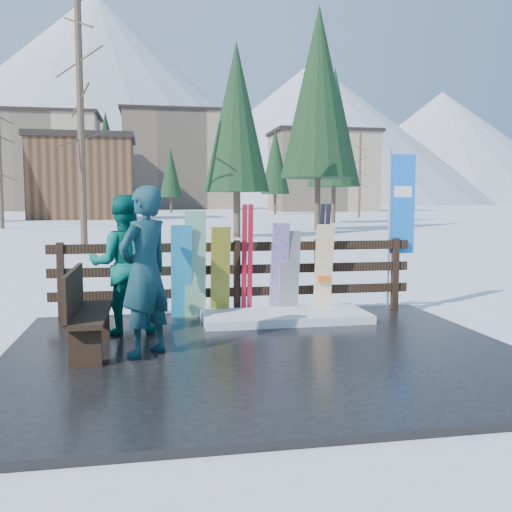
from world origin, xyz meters
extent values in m
plane|color=white|center=(0.00, 0.00, 0.00)|extent=(700.00, 700.00, 0.00)
cube|color=black|center=(0.00, 0.00, 0.04)|extent=(6.00, 5.00, 0.08)
cube|color=black|center=(-2.60, 2.20, 0.66)|extent=(0.10, 0.10, 1.15)
cube|color=black|center=(-1.30, 2.20, 0.66)|extent=(0.10, 0.10, 1.15)
cube|color=black|center=(0.00, 2.20, 0.66)|extent=(0.10, 0.10, 1.15)
cube|color=black|center=(1.30, 2.20, 0.66)|extent=(0.10, 0.10, 1.15)
cube|color=black|center=(2.60, 2.20, 0.66)|extent=(0.10, 0.10, 1.15)
cube|color=black|center=(0.00, 2.20, 0.43)|extent=(5.60, 0.05, 0.14)
cube|color=black|center=(0.00, 2.20, 0.78)|extent=(5.60, 0.05, 0.14)
cube|color=black|center=(0.00, 2.20, 1.13)|extent=(5.60, 0.05, 0.14)
cube|color=white|center=(0.63, 1.60, 0.14)|extent=(2.42, 1.00, 0.12)
cube|color=black|center=(-2.00, 0.29, 0.53)|extent=(0.40, 1.50, 0.06)
cube|color=black|center=(-2.00, -0.31, 0.30)|extent=(0.34, 0.06, 0.45)
cube|color=black|center=(-2.00, 0.89, 0.30)|extent=(0.34, 0.06, 0.45)
cube|color=black|center=(-2.18, 0.29, 0.80)|extent=(0.05, 1.50, 0.50)
cube|color=#24A1D8|center=(-0.86, 1.98, 0.78)|extent=(0.30, 0.33, 1.41)
cube|color=silver|center=(-0.66, 1.98, 0.88)|extent=(0.31, 0.26, 1.61)
cube|color=yellow|center=(-0.28, 1.98, 0.77)|extent=(0.29, 0.30, 1.38)
cube|color=silver|center=(0.62, 1.98, 0.79)|extent=(0.26, 0.31, 1.43)
cube|color=black|center=(0.78, 1.98, 0.73)|extent=(0.31, 0.20, 1.31)
cube|color=white|center=(1.32, 1.98, 0.78)|extent=(0.28, 0.21, 1.40)
cube|color=maroon|center=(0.09, 2.05, 0.93)|extent=(0.07, 0.17, 1.70)
cube|color=maroon|center=(0.18, 2.05, 0.93)|extent=(0.08, 0.17, 1.70)
cube|color=black|center=(1.28, 2.05, 0.94)|extent=(0.08, 0.30, 1.71)
cube|color=black|center=(1.37, 2.05, 0.94)|extent=(0.08, 0.30, 1.71)
cylinder|color=silver|center=(2.50, 2.25, 1.38)|extent=(0.04, 0.04, 2.60)
cube|color=blue|center=(2.72, 2.25, 1.78)|extent=(0.42, 0.02, 1.60)
imported|color=#18524A|center=(-1.37, 0.07, 1.04)|extent=(0.82, 0.82, 1.92)
imported|color=#03564B|center=(-1.66, 1.24, 1.00)|extent=(0.92, 0.73, 1.83)
cube|color=tan|center=(-22.00, 110.00, 9.00)|extent=(22.00, 14.00, 18.00)
cube|color=black|center=(-22.00, 110.00, 18.30)|extent=(23.10, 14.70, 0.60)
cube|color=gray|center=(6.00, 130.00, 11.00)|extent=(26.00, 16.00, 22.00)
cube|color=black|center=(6.00, 130.00, 22.30)|extent=(27.30, 16.80, 0.60)
cube|color=tan|center=(30.00, 95.00, 7.00)|extent=(18.00, 12.00, 14.00)
cube|color=black|center=(30.00, 95.00, 14.30)|extent=(18.90, 12.60, 0.60)
cube|color=brown|center=(-8.00, 55.00, 4.00)|extent=(10.00, 8.00, 8.00)
cube|color=black|center=(-8.00, 55.00, 8.30)|extent=(10.50, 8.40, 0.60)
cylinder|color=#382B1E|center=(-4.00, 18.00, 5.45)|extent=(0.28, 0.28, 10.91)
cone|color=black|center=(3.00, 22.00, 4.60)|extent=(3.31, 3.31, 9.20)
cone|color=black|center=(9.00, 28.00, 6.53)|extent=(4.70, 4.70, 13.06)
cylinder|color=#382B1E|center=(-11.00, 34.00, 4.49)|extent=(0.28, 0.28, 8.98)
cone|color=black|center=(14.00, 40.00, 6.13)|extent=(4.42, 4.42, 12.26)
cylinder|color=#382B1E|center=(22.00, 55.00, 4.73)|extent=(0.28, 0.28, 9.46)
cone|color=black|center=(-6.00, 60.00, 5.61)|extent=(4.04, 4.04, 11.22)
cone|color=black|center=(16.00, 72.00, 5.68)|extent=(4.09, 4.09, 11.36)
cone|color=black|center=(2.00, 85.00, 4.94)|extent=(3.55, 3.55, 9.87)
cone|color=white|center=(-30.00, 340.00, 60.00)|extent=(260.00, 260.00, 120.00)
cone|color=white|center=(90.00, 310.00, 40.00)|extent=(200.00, 200.00, 80.00)
cone|color=white|center=(180.00, 330.00, 35.00)|extent=(180.00, 180.00, 70.00)
camera|label=1|loc=(-1.30, -6.42, 1.83)|focal=40.00mm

